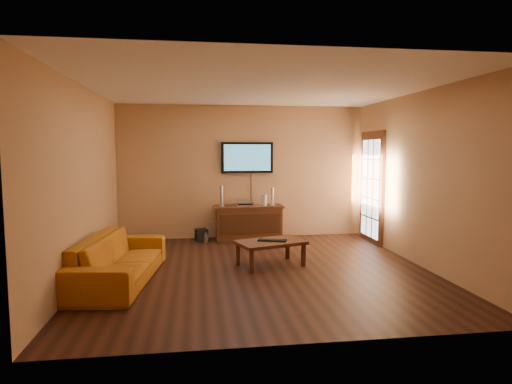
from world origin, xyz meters
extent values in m
plane|color=black|center=(0.00, 0.00, 0.00)|extent=(5.00, 5.00, 0.00)
plane|color=tan|center=(0.00, 2.50, 1.35)|extent=(5.00, 0.00, 5.00)
plane|color=tan|center=(-2.50, 0.00, 1.35)|extent=(0.00, 5.00, 5.00)
plane|color=tan|center=(2.50, 0.00, 1.35)|extent=(0.00, 5.00, 5.00)
plane|color=white|center=(0.00, 0.00, 2.70)|extent=(5.00, 5.00, 0.00)
cube|color=#431F0F|center=(2.46, 1.70, 1.05)|extent=(0.06, 1.02, 2.22)
cube|color=white|center=(2.42, 1.70, 1.05)|extent=(0.01, 0.79, 1.89)
cube|color=#431F0F|center=(0.10, 2.24, 0.32)|extent=(1.30, 0.49, 0.65)
cube|color=black|center=(0.10, 1.99, 0.36)|extent=(1.20, 0.02, 0.39)
cube|color=#431F0F|center=(0.10, 2.24, 0.67)|extent=(1.38, 0.53, 0.04)
cube|color=black|center=(0.10, 2.46, 1.64)|extent=(1.06, 0.07, 0.62)
cube|color=teal|center=(0.10, 2.42, 1.64)|extent=(0.95, 0.01, 0.53)
cube|color=#431F0F|center=(0.20, 0.22, 0.36)|extent=(1.16, 0.90, 0.05)
cube|color=#431F0F|center=(-0.15, -0.15, 0.17)|extent=(0.06, 0.06, 0.34)
cube|color=#431F0F|center=(0.70, 0.13, 0.17)|extent=(0.06, 0.06, 0.34)
cube|color=#431F0F|center=(-0.30, 0.31, 0.17)|extent=(0.06, 0.06, 0.34)
cube|color=#431F0F|center=(0.55, 0.60, 0.17)|extent=(0.06, 0.06, 0.34)
imported|color=#B06313|center=(-1.99, -0.29, 0.42)|extent=(0.88, 2.21, 0.84)
cylinder|color=silver|center=(-0.45, 2.20, 0.69)|extent=(0.11, 0.11, 0.02)
cylinder|color=silver|center=(-0.45, 2.20, 0.90)|extent=(0.06, 0.06, 0.39)
cylinder|color=silver|center=(0.58, 2.24, 0.69)|extent=(0.10, 0.10, 0.01)
cylinder|color=silver|center=(0.58, 2.24, 0.87)|extent=(0.05, 0.05, 0.34)
cube|color=silver|center=(0.02, 2.25, 0.72)|extent=(0.35, 0.26, 0.08)
cube|color=white|center=(0.41, 2.23, 0.79)|extent=(0.11, 0.16, 0.22)
cube|color=black|center=(-0.85, 2.22, 0.12)|extent=(0.27, 0.27, 0.23)
cylinder|color=white|center=(-0.77, 1.98, 0.09)|extent=(0.07, 0.07, 0.19)
sphere|color=white|center=(-0.77, 1.98, 0.19)|extent=(0.04, 0.04, 0.04)
cube|color=black|center=(0.22, 0.22, 0.40)|extent=(0.47, 0.31, 0.02)
cube|color=black|center=(0.22, 0.22, 0.41)|extent=(0.31, 0.21, 0.01)
camera|label=1|loc=(-0.93, -6.22, 1.79)|focal=30.00mm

